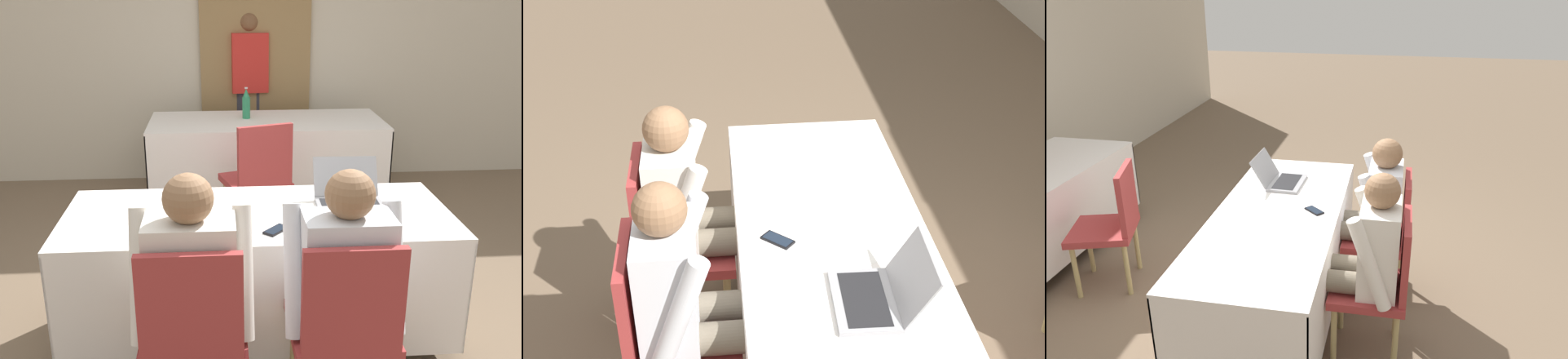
{
  "view_description": "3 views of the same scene",
  "coord_description": "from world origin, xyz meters",
  "views": [
    {
      "loc": [
        -0.19,
        -2.76,
        1.86
      ],
      "look_at": [
        0.0,
        -0.2,
        0.98
      ],
      "focal_mm": 40.0,
      "sensor_mm": 36.0,
      "label": 1
    },
    {
      "loc": [
        2.49,
        -0.47,
        2.48
      ],
      "look_at": [
        0.0,
        -0.2,
        0.98
      ],
      "focal_mm": 50.0,
      "sensor_mm": 36.0,
      "label": 2
    },
    {
      "loc": [
        -2.87,
        -0.75,
        2.17
      ],
      "look_at": [
        0.0,
        -0.2,
        0.98
      ],
      "focal_mm": 35.0,
      "sensor_mm": 36.0,
      "label": 3
    }
  ],
  "objects": [
    {
      "name": "paper_beside_laptop",
      "position": [
        0.15,
        0.12,
        0.73
      ],
      "size": [
        0.32,
        0.36,
        0.0
      ],
      "rotation": [
        0.0,
        0.0,
        0.46
      ],
      "color": "white",
      "rests_on": "conference_table_near"
    },
    {
      "name": "person_checkered_shirt",
      "position": [
        -0.31,
        -0.6,
        0.67
      ],
      "size": [
        0.5,
        0.52,
        1.17
      ],
      "rotation": [
        0.0,
        0.0,
        3.14
      ],
      "color": "#665B4C",
      "rests_on": "ground_plane"
    },
    {
      "name": "chair_near_left",
      "position": [
        -0.31,
        -0.71,
        0.51
      ],
      "size": [
        0.44,
        0.44,
        0.91
      ],
      "rotation": [
        0.0,
        0.0,
        3.14
      ],
      "color": "tan",
      "rests_on": "ground_plane"
    },
    {
      "name": "water_bottle",
      "position": [
        0.05,
        2.15,
        0.85
      ],
      "size": [
        0.07,
        0.07,
        0.27
      ],
      "color": "#288456",
      "rests_on": "conference_table_far"
    },
    {
      "name": "ground_plane",
      "position": [
        0.0,
        0.0,
        0.0
      ],
      "size": [
        24.0,
        24.0,
        0.0
      ],
      "primitive_type": "plane",
      "color": "brown"
    },
    {
      "name": "laptop",
      "position": [
        0.49,
        0.09,
        0.77
      ],
      "size": [
        0.36,
        0.35,
        0.21
      ],
      "rotation": [
        0.0,
        0.0,
        -0.03
      ],
      "color": "#99999E",
      "rests_on": "conference_table_near"
    },
    {
      "name": "wall_back",
      "position": [
        0.0,
        2.8,
        1.35
      ],
      "size": [
        12.0,
        0.06,
        2.7
      ],
      "color": "beige",
      "rests_on": "ground_plane"
    },
    {
      "name": "person_white_shirt",
      "position": [
        0.31,
        -0.6,
        0.67
      ],
      "size": [
        0.5,
        0.52,
        1.17
      ],
      "rotation": [
        0.0,
        0.0,
        3.14
      ],
      "color": "#665B4C",
      "rests_on": "ground_plane"
    },
    {
      "name": "chair_far_spare",
      "position": [
        0.09,
        1.25,
        0.51
      ],
      "size": [
        0.55,
        0.55,
        0.91
      ],
      "rotation": [
        0.0,
        0.0,
        3.45
      ],
      "color": "tan",
      "rests_on": "ground_plane"
    },
    {
      "name": "person_red_shirt",
      "position": [
        0.11,
        2.77,
        0.91
      ],
      "size": [
        0.36,
        0.23,
        1.59
      ],
      "rotation": [
        0.0,
        0.0,
        0.1
      ],
      "color": "#33333D",
      "rests_on": "ground_plane"
    },
    {
      "name": "chair_near_right",
      "position": [
        0.31,
        -0.71,
        0.51
      ],
      "size": [
        0.44,
        0.44,
        0.91
      ],
      "rotation": [
        0.0,
        0.0,
        3.14
      ],
      "color": "tan",
      "rests_on": "ground_plane"
    },
    {
      "name": "conference_table_near",
      "position": [
        0.0,
        0.0,
        0.56
      ],
      "size": [
        1.99,
        0.8,
        0.73
      ],
      "color": "white",
      "rests_on": "ground_plane"
    },
    {
      "name": "cell_phone",
      "position": [
        0.07,
        -0.24,
        0.74
      ],
      "size": [
        0.14,
        0.14,
        0.01
      ],
      "rotation": [
        0.0,
        0.0,
        -0.74
      ],
      "color": "black",
      "rests_on": "conference_table_near"
    },
    {
      "name": "conference_table_far",
      "position": [
        0.22,
        2.07,
        0.56
      ],
      "size": [
        1.99,
        0.8,
        0.73
      ],
      "color": "white",
      "rests_on": "ground_plane"
    },
    {
      "name": "curtain_panel",
      "position": [
        0.17,
        2.74,
        1.33
      ],
      "size": [
        1.03,
        0.04,
        2.65
      ],
      "color": "olive",
      "rests_on": "ground_plane"
    }
  ]
}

